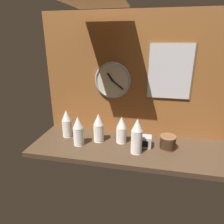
{
  "coord_description": "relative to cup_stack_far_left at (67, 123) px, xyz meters",
  "views": [
    {
      "loc": [
        0.16,
        -1.45,
        0.82
      ],
      "look_at": [
        -0.15,
        0.04,
        0.27
      ],
      "focal_mm": 32.0,
      "sensor_mm": 36.0,
      "label": 1
    }
  ],
  "objects": [
    {
      "name": "menu_board",
      "position": [
        0.85,
        0.18,
        0.45
      ],
      "size": [
        0.37,
        0.01,
        0.46
      ],
      "color": "olive"
    },
    {
      "name": "cup_stack_center_right",
      "position": [
        0.63,
        -0.16,
        0.02
      ],
      "size": [
        0.09,
        0.09,
        0.28
      ],
      "color": "white",
      "rests_on": "ground_plane"
    },
    {
      "name": "cup_stack_center",
      "position": [
        0.49,
        -0.01,
        -0.01
      ],
      "size": [
        0.09,
        0.09,
        0.23
      ],
      "color": "white",
      "rests_on": "ground_plane"
    },
    {
      "name": "ceiling_light_panel",
      "position": [
        0.32,
        -0.06,
        0.93
      ],
      "size": [
        0.4,
        0.4,
        0.02
      ],
      "color": "white"
    },
    {
      "name": "bowl_stack_right",
      "position": [
        0.87,
        -0.05,
        -0.06
      ],
      "size": [
        0.13,
        0.13,
        0.12
      ],
      "color": "brown",
      "rests_on": "ground_plane"
    },
    {
      "name": "wall_tiled_back",
      "position": [
        0.57,
        0.2,
        0.4
      ],
      "size": [
        1.6,
        0.03,
        1.05
      ],
      "color": "#A3602D",
      "rests_on": "ground_plane"
    },
    {
      "name": "ground_plane",
      "position": [
        0.57,
        -0.06,
        -0.14
      ],
      "size": [
        1.6,
        0.56,
        0.04
      ],
      "primitive_type": "cube",
      "color": "#4C3826"
    },
    {
      "name": "wall_clock",
      "position": [
        0.38,
        0.17,
        0.37
      ],
      "size": [
        0.32,
        0.03,
        0.32
      ],
      "color": "beige"
    },
    {
      "name": "napkin_dispenser",
      "position": [
        0.69,
        -0.05,
        -0.08
      ],
      "size": [
        0.11,
        0.09,
        0.09
      ],
      "color": "#B7B7BC",
      "rests_on": "ground_plane"
    },
    {
      "name": "cup_stack_center_left",
      "position": [
        0.3,
        -0.03,
        0.0
      ],
      "size": [
        0.09,
        0.09,
        0.25
      ],
      "color": "white",
      "rests_on": "ground_plane"
    },
    {
      "name": "cup_stack_left",
      "position": [
        0.15,
        -0.12,
        0.0
      ],
      "size": [
        0.09,
        0.09,
        0.25
      ],
      "color": "white",
      "rests_on": "ground_plane"
    },
    {
      "name": "cup_stack_far_left",
      "position": [
        0.0,
        0.0,
        0.0
      ],
      "size": [
        0.09,
        0.09,
        0.25
      ],
      "color": "white",
      "rests_on": "ground_plane"
    }
  ]
}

